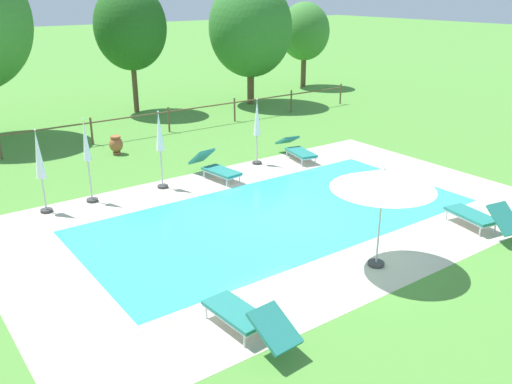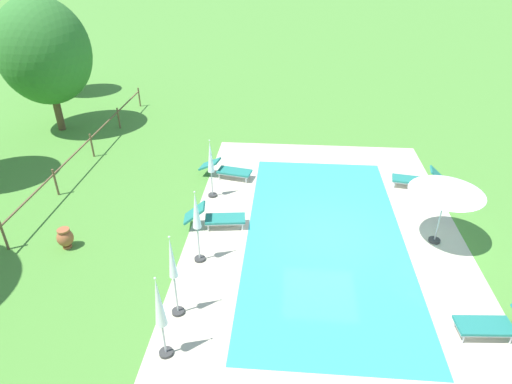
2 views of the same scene
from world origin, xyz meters
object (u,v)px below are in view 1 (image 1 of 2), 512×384
Objects in this scene: sun_lounger_north_near_steps at (216,167)px; tree_east_mid at (250,28)px; sun_lounger_north_end at (247,317)px; patio_umbrella_closed_row_centre at (87,150)px; tree_far_east at (305,32)px; sun_lounger_north_mid at (480,216)px; patio_umbrella_closed_row_mid_west at (160,138)px; patio_umbrella_open_foreground at (383,179)px; patio_umbrella_closed_row_west at (39,160)px; patio_umbrella_closed_row_mid_east at (257,123)px; sun_lounger_north_far at (297,149)px; tree_far_west at (130,27)px; terracotta_urn_near_fence at (116,144)px.

tree_east_mid reaches higher than sun_lounger_north_near_steps.
sun_lounger_north_near_steps is 0.98× the size of sun_lounger_north_end.
sun_lounger_north_near_steps is 4.04m from patio_umbrella_closed_row_centre.
sun_lounger_north_mid is at bearing -118.83° from tree_far_east.
tree_east_mid reaches higher than patio_umbrella_closed_row_mid_west.
patio_umbrella_open_foreground is 0.46× the size of tree_far_east.
patio_umbrella_closed_row_west is 7.09m from patio_umbrella_closed_row_mid_east.
tree_far_east is (5.57, 2.33, -0.54)m from tree_east_mid.
sun_lounger_north_end is (-7.40, -7.44, 0.01)m from sun_lounger_north_far.
tree_far_west is at bearing -176.18° from tree_far_east.
tree_far_east reaches higher than patio_umbrella_closed_row_west.
patio_umbrella_closed_row_west is (-8.32, 7.53, 1.08)m from sun_lounger_north_mid.
tree_far_west is at bearing 54.52° from patio_umbrella_closed_row_west.
tree_far_east is at bearing 36.28° from patio_umbrella_closed_row_mid_west.
patio_umbrella_open_foreground is at bearing 175.77° from sun_lounger_north_mid.
tree_far_west reaches higher than patio_umbrella_closed_row_west.
patio_umbrella_closed_row_mid_west is 11.29m from tree_far_west.
sun_lounger_north_near_steps is 3.43m from sun_lounger_north_far.
tree_east_mid is at bearing 49.09° from sun_lounger_north_near_steps.
tree_far_east is (11.40, 10.84, 1.80)m from patio_umbrella_closed_row_mid_east.
patio_umbrella_open_foreground is 7.73m from patio_umbrella_closed_row_mid_east.
patio_umbrella_closed_row_mid_east is at bearing 3.67° from patio_umbrella_closed_row_mid_west.
sun_lounger_north_end is at bearing -173.76° from patio_umbrella_open_foreground.
sun_lounger_north_mid is 7.29m from sun_lounger_north_far.
sun_lounger_north_mid is at bearing -91.91° from sun_lounger_north_far.
tree_east_mid is at bearing 63.83° from sun_lounger_north_far.
sun_lounger_north_end is 20.39m from tree_east_mid.
patio_umbrella_closed_row_centre is at bearing -120.87° from terracotta_urn_near_fence.
tree_far_east is (17.33, 18.64, 2.86)m from sun_lounger_north_end.
patio_umbrella_closed_row_mid_west is (3.40, -0.13, 0.08)m from patio_umbrella_closed_row_west.
sun_lounger_north_far is 8.64m from patio_umbrella_closed_row_west.
sun_lounger_north_end is 0.34× the size of tree_east_mid.
sun_lounger_north_far is at bearing 62.41° from patio_umbrella_open_foreground.
patio_umbrella_open_foreground is 11.51m from terracotta_urn_near_fence.
tree_far_east is (14.81, 6.90, 2.86)m from terracotta_urn_near_fence.
patio_umbrella_closed_row_mid_west is (2.23, 7.56, 1.18)m from sun_lounger_north_end.
patio_umbrella_closed_row_west is at bearing 177.85° from patio_umbrella_closed_row_mid_west.
patio_umbrella_closed_row_centre is 0.49× the size of tree_far_east.
sun_lounger_north_end is 0.87× the size of patio_umbrella_closed_row_centre.
patio_umbrella_closed_row_mid_east is (5.92, 7.79, 1.06)m from sun_lounger_north_end.
sun_lounger_north_mid is 0.85× the size of patio_umbrella_closed_row_centre.
patio_umbrella_closed_row_west reaches higher than patio_umbrella_open_foreground.
tree_far_east reaches higher than patio_umbrella_closed_row_mid_east.
patio_umbrella_closed_row_mid_east is 3.36× the size of terracotta_urn_near_fence.
patio_umbrella_closed_row_mid_west is 18.80m from tree_far_east.
patio_umbrella_closed_row_mid_east reaches higher than sun_lounger_north_end.
tree_far_west reaches higher than patio_umbrella_closed_row_centre.
patio_umbrella_closed_row_west is 12.78m from tree_far_west.
patio_umbrella_closed_row_mid_east is at bearing 166.62° from sun_lounger_north_far.
patio_umbrella_closed_row_west is at bearing -179.10° from patio_umbrella_closed_row_centre.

